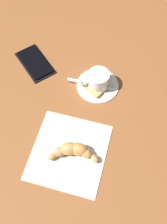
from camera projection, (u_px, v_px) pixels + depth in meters
The scene contains 8 objects.
ground_plane at pixel (85, 122), 0.72m from camera, with size 1.80×1.80×0.00m, color brown.
saucer at pixel (97, 85), 0.78m from camera, with size 0.12×0.12×0.01m, color white.
espresso_cup at pixel (97, 80), 0.75m from camera, with size 0.06×0.09×0.05m.
teaspoon at pixel (98, 85), 0.77m from camera, with size 0.05×0.14×0.01m.
sugar_packet at pixel (91, 90), 0.76m from camera, with size 0.06×0.02×0.01m, color tan.
napkin at pixel (68, 152), 0.68m from camera, with size 0.20×0.18×0.00m, color silver.
croissant at pixel (73, 151), 0.66m from camera, with size 0.06×0.13×0.03m.
cell_phone at pixel (34, 63), 0.82m from camera, with size 0.15×0.13×0.01m.
Camera 1 is at (-0.33, -0.00, 0.65)m, focal length 43.04 mm.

